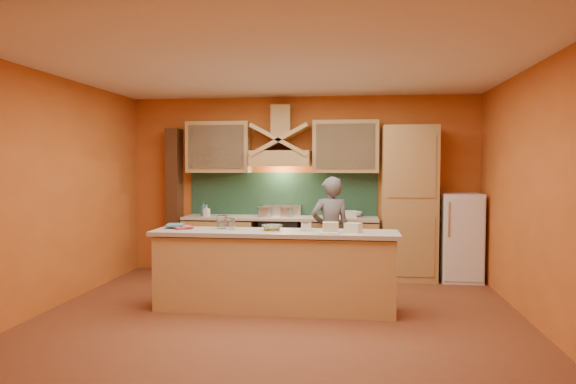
# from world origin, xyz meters

# --- Properties ---
(floor) EXTENTS (5.50, 5.00, 0.01)m
(floor) POSITION_xyz_m (0.00, 0.00, 0.00)
(floor) COLOR brown
(floor) RESTS_ON ground
(ceiling) EXTENTS (5.50, 5.00, 0.01)m
(ceiling) POSITION_xyz_m (0.00, 0.00, 2.80)
(ceiling) COLOR white
(ceiling) RESTS_ON wall_back
(wall_back) EXTENTS (5.50, 0.02, 2.80)m
(wall_back) POSITION_xyz_m (0.00, 2.50, 1.40)
(wall_back) COLOR #C96527
(wall_back) RESTS_ON floor
(wall_front) EXTENTS (5.50, 0.02, 2.80)m
(wall_front) POSITION_xyz_m (0.00, -2.50, 1.40)
(wall_front) COLOR #C96527
(wall_front) RESTS_ON floor
(wall_left) EXTENTS (0.02, 5.00, 2.80)m
(wall_left) POSITION_xyz_m (-2.75, 0.00, 1.40)
(wall_left) COLOR #C96527
(wall_left) RESTS_ON floor
(wall_right) EXTENTS (0.02, 5.00, 2.80)m
(wall_right) POSITION_xyz_m (2.75, 0.00, 1.40)
(wall_right) COLOR #C96527
(wall_right) RESTS_ON floor
(base_cabinet_left) EXTENTS (1.10, 0.60, 0.86)m
(base_cabinet_left) POSITION_xyz_m (-1.25, 2.20, 0.43)
(base_cabinet_left) COLOR tan
(base_cabinet_left) RESTS_ON floor
(base_cabinet_right) EXTENTS (1.10, 0.60, 0.86)m
(base_cabinet_right) POSITION_xyz_m (0.65, 2.20, 0.43)
(base_cabinet_right) COLOR tan
(base_cabinet_right) RESTS_ON floor
(counter_top) EXTENTS (3.00, 0.62, 0.04)m
(counter_top) POSITION_xyz_m (-0.30, 2.20, 0.90)
(counter_top) COLOR #B6AC9A
(counter_top) RESTS_ON base_cabinet_left
(stove) EXTENTS (0.60, 0.58, 0.90)m
(stove) POSITION_xyz_m (-0.30, 2.20, 0.45)
(stove) COLOR black
(stove) RESTS_ON floor
(backsplash) EXTENTS (3.00, 0.03, 0.70)m
(backsplash) POSITION_xyz_m (-0.30, 2.48, 1.25)
(backsplash) COLOR #1A3A2B
(backsplash) RESTS_ON wall_back
(range_hood) EXTENTS (0.92, 0.50, 0.24)m
(range_hood) POSITION_xyz_m (-0.30, 2.25, 1.82)
(range_hood) COLOR tan
(range_hood) RESTS_ON wall_back
(hood_chimney) EXTENTS (0.30, 0.30, 0.50)m
(hood_chimney) POSITION_xyz_m (-0.30, 2.35, 2.40)
(hood_chimney) COLOR tan
(hood_chimney) RESTS_ON wall_back
(upper_cabinet_left) EXTENTS (1.00, 0.35, 0.80)m
(upper_cabinet_left) POSITION_xyz_m (-1.30, 2.33, 2.00)
(upper_cabinet_left) COLOR tan
(upper_cabinet_left) RESTS_ON wall_back
(upper_cabinet_right) EXTENTS (1.00, 0.35, 0.80)m
(upper_cabinet_right) POSITION_xyz_m (0.70, 2.33, 2.00)
(upper_cabinet_right) COLOR tan
(upper_cabinet_right) RESTS_ON wall_back
(pantry_column) EXTENTS (0.80, 0.60, 2.30)m
(pantry_column) POSITION_xyz_m (1.65, 2.20, 1.15)
(pantry_column) COLOR tan
(pantry_column) RESTS_ON floor
(fridge) EXTENTS (0.58, 0.60, 1.30)m
(fridge) POSITION_xyz_m (2.40, 2.20, 0.65)
(fridge) COLOR white
(fridge) RESTS_ON floor
(trim_column_left) EXTENTS (0.20, 0.30, 2.30)m
(trim_column_left) POSITION_xyz_m (-2.05, 2.35, 1.15)
(trim_column_left) COLOR #472816
(trim_column_left) RESTS_ON floor
(island_body) EXTENTS (2.80, 0.55, 0.88)m
(island_body) POSITION_xyz_m (-0.10, 0.30, 0.44)
(island_body) COLOR tan
(island_body) RESTS_ON floor
(island_top) EXTENTS (2.90, 0.62, 0.05)m
(island_top) POSITION_xyz_m (-0.10, 0.30, 0.92)
(island_top) COLOR #B6AC9A
(island_top) RESTS_ON island_body
(person) EXTENTS (0.65, 0.51, 1.55)m
(person) POSITION_xyz_m (0.50, 1.69, 0.78)
(person) COLOR slate
(person) RESTS_ON floor
(pot_large) EXTENTS (0.25, 0.25, 0.15)m
(pot_large) POSITION_xyz_m (-0.53, 2.16, 0.98)
(pot_large) COLOR silver
(pot_large) RESTS_ON stove
(pot_small) EXTENTS (0.25, 0.25, 0.15)m
(pot_small) POSITION_xyz_m (-0.20, 2.20, 0.97)
(pot_small) COLOR silver
(pot_small) RESTS_ON stove
(soap_bottle_a) EXTENTS (0.10, 0.10, 0.18)m
(soap_bottle_a) POSITION_xyz_m (-1.44, 2.10, 1.01)
(soap_bottle_a) COLOR silver
(soap_bottle_a) RESTS_ON counter_top
(soap_bottle_b) EXTENTS (0.12, 0.12, 0.22)m
(soap_bottle_b) POSITION_xyz_m (-1.51, 2.14, 1.03)
(soap_bottle_b) COLOR #32688B
(soap_bottle_b) RESTS_ON counter_top
(bowl_back) EXTENTS (0.30, 0.30, 0.08)m
(bowl_back) POSITION_xyz_m (0.83, 2.34, 0.96)
(bowl_back) COLOR silver
(bowl_back) RESTS_ON counter_top
(dish_rack) EXTENTS (0.27, 0.22, 0.10)m
(dish_rack) POSITION_xyz_m (0.74, 2.26, 0.97)
(dish_rack) COLOR white
(dish_rack) RESTS_ON counter_top
(book_lower) EXTENTS (0.35, 0.36, 0.03)m
(book_lower) POSITION_xyz_m (-1.35, 0.33, 0.96)
(book_lower) COLOR #BF444B
(book_lower) RESTS_ON island_top
(book_upper) EXTENTS (0.26, 0.32, 0.02)m
(book_upper) POSITION_xyz_m (-1.46, 0.42, 0.98)
(book_upper) COLOR teal
(book_upper) RESTS_ON island_top
(jar_large) EXTENTS (0.15, 0.15, 0.16)m
(jar_large) POSITION_xyz_m (-0.76, 0.43, 1.03)
(jar_large) COLOR silver
(jar_large) RESTS_ON island_top
(jar_small) EXTENTS (0.14, 0.14, 0.14)m
(jar_small) POSITION_xyz_m (-0.65, 0.37, 1.01)
(jar_small) COLOR silver
(jar_small) RESTS_ON island_top
(kitchen_scale) EXTENTS (0.13, 0.13, 0.10)m
(kitchen_scale) POSITION_xyz_m (0.27, 0.36, 0.99)
(kitchen_scale) COLOR silver
(kitchen_scale) RESTS_ON island_top
(mixing_bowl) EXTENTS (0.30, 0.30, 0.06)m
(mixing_bowl) POSITION_xyz_m (-0.14, 0.36, 0.98)
(mixing_bowl) COLOR silver
(mixing_bowl) RESTS_ON island_top
(cloth) EXTENTS (0.23, 0.18, 0.01)m
(cloth) POSITION_xyz_m (0.55, 0.14, 0.95)
(cloth) COLOR beige
(cloth) RESTS_ON island_top
(grocery_bag_a) EXTENTS (0.19, 0.15, 0.12)m
(grocery_bag_a) POSITION_xyz_m (0.56, 0.25, 1.00)
(grocery_bag_a) COLOR beige
(grocery_bag_a) RESTS_ON island_top
(grocery_bag_b) EXTENTS (0.21, 0.19, 0.11)m
(grocery_bag_b) POSITION_xyz_m (0.82, 0.29, 1.00)
(grocery_bag_b) COLOR beige
(grocery_bag_b) RESTS_ON island_top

